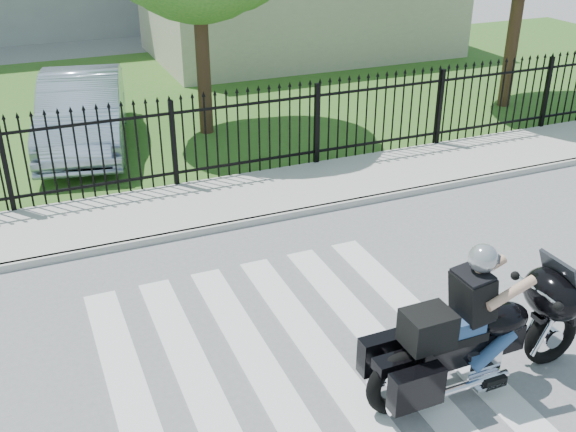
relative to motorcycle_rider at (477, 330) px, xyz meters
name	(u,v)px	position (x,y,z in m)	size (l,w,h in m)	color
ground	(300,373)	(-1.77, 0.99, -0.81)	(120.00, 120.00, 0.00)	slate
crosswalk	(300,373)	(-1.77, 0.99, -0.80)	(5.00, 5.50, 0.01)	silver
sidewalk	(191,207)	(-1.77, 5.99, -0.75)	(40.00, 2.00, 0.12)	#ADAAA3
curb	(206,230)	(-1.77, 4.99, -0.75)	(40.00, 0.12, 0.12)	#ADAAA3
grass_strip	(122,105)	(-1.77, 12.99, -0.80)	(40.00, 12.00, 0.02)	#355D20
iron_fence	(174,146)	(-1.77, 6.99, 0.10)	(26.00, 0.04, 1.80)	black
building_low	(300,1)	(5.23, 16.99, 0.94)	(10.00, 6.00, 3.50)	beige
motorcycle_rider	(477,330)	(0.00, 0.00, 0.00)	(2.98, 0.88, 1.97)	black
parked_car	(83,111)	(-3.07, 10.11, 0.03)	(1.73, 4.96, 1.63)	#A4B4CE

